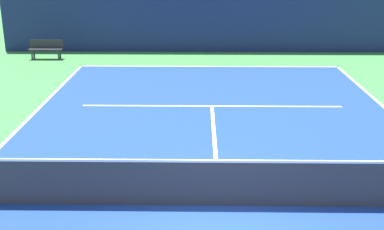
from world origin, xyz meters
TOP-DOWN VIEW (x-y plane):
  - ground_plane at (0.00, 0.00)m, footprint 80.00×80.00m
  - court_surface at (0.00, 0.00)m, footprint 11.00×24.00m
  - baseline_far at (0.00, 11.95)m, footprint 11.00×0.10m
  - service_line_far at (0.00, 6.40)m, footprint 8.26×0.10m
  - centre_service_line at (0.00, 3.20)m, footprint 0.10×6.40m
  - back_wall at (0.00, 15.24)m, footprint 19.78×0.30m
  - stands_tier_lower at (0.00, 16.59)m, footprint 19.78×2.40m
  - stands_tier_upper at (0.00, 18.99)m, footprint 19.78×2.40m
  - tennis_net at (0.00, 0.00)m, footprint 11.08×0.08m
  - player_bench at (-7.36, 13.41)m, footprint 1.50×0.40m

SIDE VIEW (x-z plane):
  - ground_plane at x=0.00m, z-range 0.00..0.00m
  - court_surface at x=0.00m, z-range 0.00..0.01m
  - baseline_far at x=0.00m, z-range 0.01..0.01m
  - service_line_far at x=0.00m, z-range 0.01..0.01m
  - centre_service_line at x=0.00m, z-range 0.01..0.01m
  - player_bench at x=-7.36m, z-range 0.08..0.93m
  - tennis_net at x=0.00m, z-range -0.03..1.04m
  - back_wall at x=0.00m, z-range 0.00..2.72m
  - stands_tier_lower at x=0.00m, z-range 0.00..2.93m
  - stands_tier_upper at x=0.00m, z-range 0.00..3.85m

